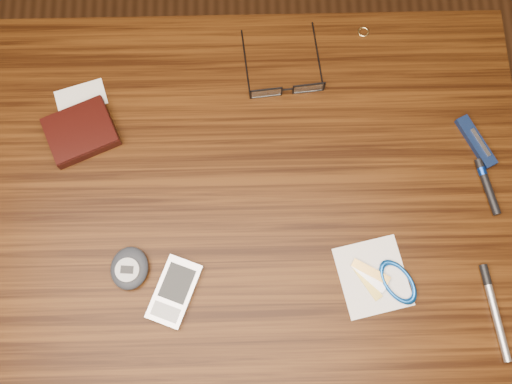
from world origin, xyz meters
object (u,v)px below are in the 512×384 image
wallet_and_card (81,131)px  eyeglasses (287,87)px  pocket_knife (476,142)px  notepad_keys (386,280)px  pda_phone (174,292)px  desk (221,223)px  silver_pen (493,304)px  pedometer (129,268)px

wallet_and_card → eyeglasses: (0.34, 0.07, 0.00)m
wallet_and_card → pocket_knife: bearing=-2.7°
notepad_keys → pocket_knife: 0.28m
pda_phone → desk: bearing=63.3°
pda_phone → silver_pen: pda_phone is taller
wallet_and_card → eyeglasses: 0.35m
desk → notepad_keys: bearing=-24.3°
desk → eyeglasses: eyeglasses is taller
wallet_and_card → pedometer: size_ratio=2.29×
desk → eyeglasses: size_ratio=7.04×
notepad_keys → pedometer: bearing=176.5°
wallet_and_card → pda_phone: (0.16, -0.26, -0.00)m
pedometer → pocket_knife: size_ratio=0.76×
pda_phone → pocket_knife: bearing=25.4°
eyeglasses → silver_pen: size_ratio=0.98×
desk → eyeglasses: 0.26m
pda_phone → eyeglasses: bearing=61.4°
pda_phone → pocket_knife: pda_phone is taller
notepad_keys → pocket_knife: bearing=53.2°
desk → pedometer: 0.20m
pda_phone → notepad_keys: size_ratio=0.81×
desk → pocket_knife: pocket_knife is taller
pda_phone → pedometer: size_ratio=1.61×
eyeglasses → notepad_keys: (0.14, -0.32, -0.01)m
pedometer → notepad_keys: size_ratio=0.50×
eyeglasses → notepad_keys: 0.35m
pocket_knife → eyeglasses: bearing=161.7°
eyeglasses → pda_phone: eyeglasses is taller
pocket_knife → notepad_keys: bearing=-126.8°
desk → pedometer: pedometer is taller
wallet_and_card → pocket_knife: 0.65m
desk → pedometer: (-0.13, -0.09, 0.11)m
wallet_and_card → silver_pen: wallet_and_card is taller
eyeglasses → pedometer: same height
wallet_and_card → silver_pen: 0.70m
pocket_knife → pedometer: bearing=-160.6°
desk → pocket_knife: (0.42, 0.10, 0.11)m
silver_pen → pda_phone: bearing=176.6°
eyeglasses → silver_pen: (0.30, -0.36, -0.01)m
pedometer → notepad_keys: 0.39m
pedometer → pocket_knife: bearing=19.4°
pedometer → pocket_knife: 0.59m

